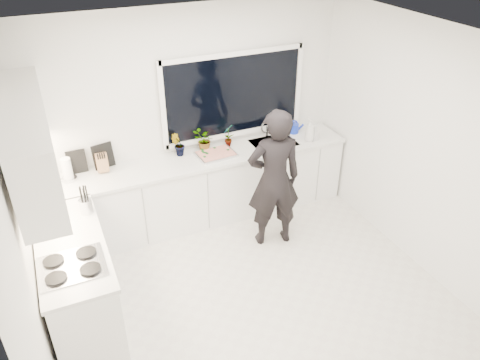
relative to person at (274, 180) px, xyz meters
name	(u,v)px	position (x,y,z in m)	size (l,w,h in m)	color
floor	(247,289)	(-0.65, -0.66, -0.89)	(4.00, 3.50, 0.02)	beige
wall_back	(189,117)	(-0.65, 1.10, 0.47)	(4.00, 0.02, 2.70)	white
wall_left	(21,237)	(-2.66, -0.66, 0.47)	(0.02, 3.50, 2.70)	white
wall_right	(413,145)	(1.36, -0.66, 0.47)	(0.02, 3.50, 2.70)	white
ceiling	(250,39)	(-0.65, -0.66, 1.83)	(4.00, 3.50, 0.02)	white
window	(234,95)	(-0.05, 1.06, 0.67)	(1.80, 0.02, 1.00)	black
base_cabinets_back	(200,190)	(-0.65, 0.79, -0.44)	(3.92, 0.58, 0.88)	white
base_cabinets_left	(79,282)	(-2.32, -0.31, -0.44)	(0.58, 1.60, 0.88)	white
countertop_back	(199,160)	(-0.65, 0.78, 0.02)	(3.94, 0.62, 0.04)	silver
countertop_left	(70,245)	(-2.32, -0.31, 0.02)	(0.62, 1.60, 0.04)	silver
upper_cabinets	(31,141)	(-2.44, 0.04, 0.97)	(0.34, 2.10, 0.70)	white
sink	(273,146)	(0.40, 0.79, -0.01)	(0.58, 0.42, 0.14)	silver
faucet	(267,129)	(0.40, 0.99, 0.15)	(0.03, 0.03, 0.22)	silver
stovetop	(72,266)	(-2.34, -0.66, 0.06)	(0.56, 0.48, 0.03)	black
person	(274,180)	(0.00, 0.00, 0.00)	(0.64, 0.42, 1.75)	black
pizza_tray	(216,154)	(-0.43, 0.76, 0.06)	(0.47, 0.35, 0.03)	#B6B6BB
pizza	(216,153)	(-0.43, 0.76, 0.08)	(0.43, 0.31, 0.01)	#B21A17
watering_can	(294,128)	(0.79, 0.95, 0.11)	(0.14, 0.14, 0.13)	#142FC4
paper_towel_roll	(67,170)	(-2.18, 0.89, 0.17)	(0.11, 0.11, 0.26)	white
knife_block	(102,163)	(-1.78, 0.93, 0.15)	(0.13, 0.10, 0.22)	#996E47
utensil_crock	(86,206)	(-2.09, 0.14, 0.12)	(0.13, 0.13, 0.16)	#BABBBF
picture_frame_large	(77,162)	(-2.05, 1.03, 0.18)	(0.22, 0.02, 0.28)	black
picture_frame_small	(103,156)	(-1.75, 1.03, 0.19)	(0.25, 0.02, 0.30)	black
herb_plants	(203,141)	(-0.53, 0.95, 0.19)	(0.84, 0.29, 0.30)	#26662D
soap_bottles	(311,131)	(0.88, 0.64, 0.19)	(0.21, 0.15, 0.32)	#D8BF66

